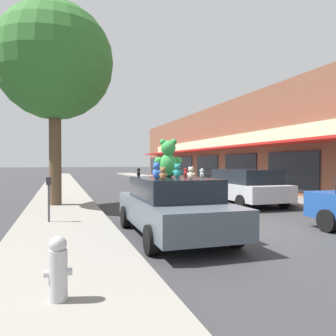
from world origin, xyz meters
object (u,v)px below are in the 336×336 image
object	(u,v)px
teddy_bear_giant	(168,159)
teddy_bear_red	(185,172)
teddy_bear_white	(202,173)
teddy_bear_brown	(163,174)
street_tree	(55,62)
teddy_bear_purple	(170,170)
fire_hydrant	(58,268)
teddy_bear_cream	(191,173)
teddy_bear_black	(139,172)
plush_art_car	(173,206)
parked_car_far_center	(245,186)
teddy_bear_orange	(158,171)
teddy_bear_teal	(177,171)
parking_meter	(49,193)
teddy_bear_blue	(157,171)

from	to	relation	value
teddy_bear_giant	teddy_bear_red	xyz separation A→B (m)	(0.68, 0.51, -0.36)
teddy_bear_red	teddy_bear_white	bearing A→B (deg)	22.46
teddy_bear_brown	street_tree	world-z (taller)	street_tree
teddy_bear_purple	fire_hydrant	bearing A→B (deg)	97.61
teddy_bear_cream	teddy_bear_white	bearing A→B (deg)	-76.67
teddy_bear_cream	teddy_bear_red	bearing A→B (deg)	-53.59
teddy_bear_giant	teddy_bear_black	world-z (taller)	teddy_bear_giant
fire_hydrant	teddy_bear_purple	bearing A→B (deg)	55.41
plush_art_car	fire_hydrant	distance (m)	4.42
teddy_bear_white	parked_car_far_center	xyz separation A→B (m)	(4.24, 4.88, -0.74)
teddy_bear_purple	teddy_bear_orange	size ratio (longest dim) A/B	1.23
parked_car_far_center	street_tree	distance (m)	9.34
teddy_bear_black	teddy_bear_red	xyz separation A→B (m)	(1.32, -0.10, -0.00)
teddy_bear_cream	teddy_bear_teal	bearing A→B (deg)	-32.60
parked_car_far_center	parking_meter	bearing A→B (deg)	-162.52
parked_car_far_center	parking_meter	size ratio (longest dim) A/B	3.33
teddy_bear_red	teddy_bear_cream	bearing A→B (deg)	4.66
teddy_bear_cream	teddy_bear_purple	bearing A→B (deg)	-36.76
teddy_bear_orange	fire_hydrant	size ratio (longest dim) A/B	0.39
teddy_bear_blue	teddy_bear_brown	size ratio (longest dim) A/B	1.35
parked_car_far_center	teddy_bear_orange	bearing A→B (deg)	-142.12
street_tree	fire_hydrant	distance (m)	10.95
teddy_bear_giant	fire_hydrant	world-z (taller)	teddy_bear_giant
plush_art_car	teddy_bear_brown	size ratio (longest dim) A/B	16.25
teddy_bear_giant	fire_hydrant	distance (m)	4.92
plush_art_car	fire_hydrant	bearing A→B (deg)	-126.83
plush_art_car	parked_car_far_center	distance (m)	6.78
plush_art_car	teddy_bear_cream	bearing A→B (deg)	-81.55
teddy_bear_blue	parked_car_far_center	distance (m)	7.48
street_tree	teddy_bear_brown	bearing A→B (deg)	-72.14
teddy_bear_brown	teddy_bear_teal	distance (m)	1.06
fire_hydrant	teddy_bear_cream	bearing A→B (deg)	42.94
teddy_bear_giant	street_tree	world-z (taller)	street_tree
teddy_bear_orange	teddy_bear_purple	bearing A→B (deg)	-156.31
teddy_bear_giant	teddy_bear_red	bearing A→B (deg)	-127.96
teddy_bear_black	plush_art_car	bearing A→B (deg)	60.75
teddy_bear_black	street_tree	world-z (taller)	street_tree
teddy_bear_brown	teddy_bear_red	xyz separation A→B (m)	(1.24, 1.84, -0.02)
teddy_bear_white	teddy_bear_blue	bearing A→B (deg)	-46.38
teddy_bear_purple	parked_car_far_center	bearing A→B (deg)	-97.61
street_tree	teddy_bear_blue	bearing A→B (deg)	-70.47
teddy_bear_orange	street_tree	xyz separation A→B (m)	(-2.67, 5.40, 4.21)
teddy_bear_blue	teddy_bear_red	bearing A→B (deg)	-69.83
teddy_bear_cream	teddy_bear_orange	size ratio (longest dim) A/B	0.95
teddy_bear_white	parking_meter	bearing A→B (deg)	-87.60
teddy_bear_purple	teddy_bear_cream	bearing A→B (deg)	131.39
teddy_bear_cream	fire_hydrant	distance (m)	3.99
teddy_bear_cream	teddy_bear_purple	size ratio (longest dim) A/B	0.77
teddy_bear_white	street_tree	distance (m)	8.39
teddy_bear_black	parking_meter	size ratio (longest dim) A/B	0.19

